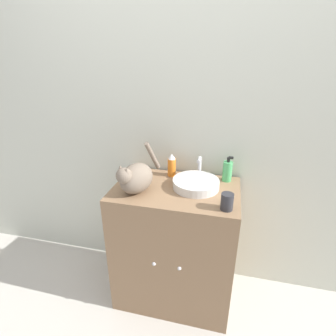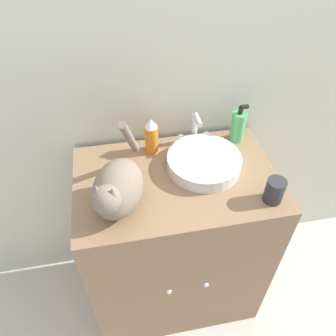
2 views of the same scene
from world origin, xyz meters
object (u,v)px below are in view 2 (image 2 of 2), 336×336
spray_bottle (151,136)px  cup (275,191)px  cat (117,188)px  soap_bottle (238,126)px

spray_bottle → cup: size_ratio=1.69×
cat → soap_bottle: 0.59m
cat → spray_bottle: size_ratio=2.26×
soap_bottle → cup: bearing=-88.3°
cat → cup: size_ratio=3.82×
soap_bottle → cup: size_ratio=1.83×
spray_bottle → cat: bearing=-118.9°
cat → cup: (0.53, -0.06, -0.05)m
soap_bottle → spray_bottle: 0.37m
cup → spray_bottle: bearing=137.6°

